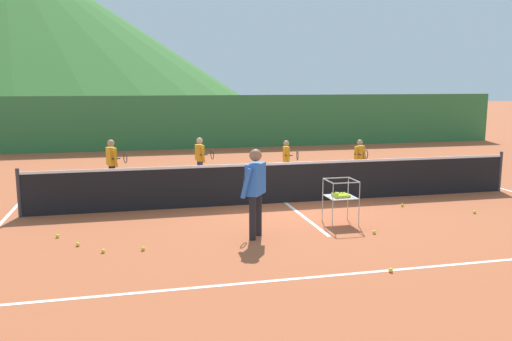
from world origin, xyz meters
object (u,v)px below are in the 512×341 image
tennis_ball_9 (78,244)px  tennis_ball_0 (402,205)px  tennis_ball_1 (57,236)px  tennis_ball_7 (391,270)px  student_2 (287,157)px  student_3 (360,156)px  student_1 (200,156)px  tennis_net (285,182)px  student_0 (112,160)px  tennis_ball_6 (374,232)px  ball_cart (341,195)px  tennis_ball_8 (143,249)px  tennis_ball_3 (475,212)px  tennis_ball_4 (103,251)px  instructor (255,185)px

tennis_ball_9 → tennis_ball_0: bearing=11.2°
tennis_ball_1 → tennis_ball_7: same height
student_2 → student_3: bearing=-8.0°
student_1 → tennis_ball_7: size_ratio=19.14×
student_2 → tennis_ball_7: student_2 is taller
tennis_net → tennis_ball_9: tennis_net is taller
student_0 → tennis_ball_6: size_ratio=19.81×
tennis_ball_0 → ball_cart: bearing=-152.3°
student_1 → student_3: bearing=-7.7°
ball_cart → tennis_ball_1: ball_cart is taller
student_3 → tennis_ball_8: (-6.34, -5.24, -0.69)m
student_1 → tennis_ball_6: 6.42m
student_2 → tennis_ball_1: size_ratio=17.57×
tennis_ball_3 → tennis_ball_4: same height
student_1 → tennis_ball_8: 6.16m
student_3 → tennis_ball_3: bearing=-79.8°
student_0 → tennis_ball_0: 7.50m
tennis_net → tennis_ball_8: bearing=-139.3°
student_0 → tennis_ball_1: bearing=-101.4°
tennis_ball_0 → tennis_ball_9: (-7.02, -1.39, 0.00)m
tennis_ball_0 → tennis_ball_1: same height
tennis_ball_1 → tennis_ball_3: bearing=-1.3°
tennis_ball_3 → tennis_net: bearing=152.1°
tennis_ball_7 → tennis_ball_8: size_ratio=1.00×
student_0 → student_1: student_0 is taller
tennis_ball_3 → tennis_ball_6: bearing=-161.9°
ball_cart → tennis_ball_8: size_ratio=13.22×
student_0 → tennis_ball_0: student_0 is taller
tennis_ball_9 → tennis_ball_6: bearing=-5.3°
student_0 → student_3: student_0 is taller
tennis_ball_0 → tennis_ball_4: bearing=-164.1°
tennis_ball_3 → instructor: bearing=-173.0°
instructor → tennis_ball_1: 3.77m
student_2 → tennis_ball_8: bearing=-127.2°
student_1 → tennis_ball_9: bearing=-118.1°
instructor → ball_cart: size_ratio=1.83×
tennis_ball_4 → tennis_ball_9: (-0.45, 0.48, 0.00)m
student_0 → ball_cart: size_ratio=1.50×
tennis_ball_3 → student_2: bearing=122.3°
tennis_ball_3 → tennis_ball_8: 7.18m
tennis_ball_4 → tennis_ball_8: (0.66, -0.03, 0.00)m
student_3 → tennis_net: bearing=-141.8°
tennis_net → tennis_ball_4: tennis_net is taller
instructor → tennis_ball_7: size_ratio=24.22×
student_2 → ball_cart: (-0.27, -4.68, -0.14)m
student_0 → student_3: size_ratio=1.13×
ball_cart → tennis_net: bearing=104.9°
tennis_ball_7 → tennis_ball_9: bearing=152.7°
student_3 → tennis_ball_9: size_ratio=17.60×
student_3 → instructor: bearing=-131.2°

